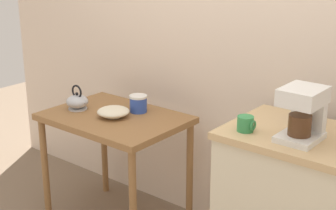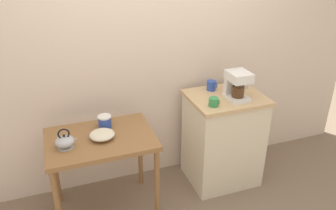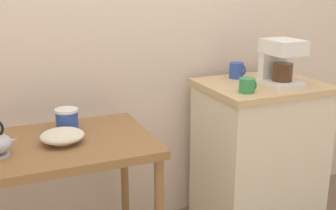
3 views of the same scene
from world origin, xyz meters
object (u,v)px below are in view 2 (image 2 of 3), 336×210
(teakettle, at_px, (65,142))
(mug_tall_green, at_px, (214,102))
(table_clock, at_px, (242,82))
(coffee_maker, at_px, (237,84))
(mug_blue, at_px, (211,85))
(bowl_stoneware, at_px, (102,135))
(canister_enamel, at_px, (105,122))

(teakettle, bearing_deg, mug_tall_green, -0.04)
(teakettle, bearing_deg, table_clock, 8.93)
(coffee_maker, relative_size, mug_blue, 2.74)
(bowl_stoneware, height_order, mug_tall_green, mug_tall_green)
(canister_enamel, bearing_deg, table_clock, 2.26)
(mug_blue, bearing_deg, coffee_maker, -63.49)
(canister_enamel, bearing_deg, mug_blue, 6.09)
(canister_enamel, height_order, mug_blue, mug_blue)
(bowl_stoneware, bearing_deg, mug_tall_green, -2.33)
(bowl_stoneware, xyz_separation_m, table_clock, (1.41, 0.23, 0.18))
(mug_blue, relative_size, mug_tall_green, 1.06)
(canister_enamel, distance_m, coffee_maker, 1.21)
(bowl_stoneware, relative_size, mug_blue, 2.13)
(coffee_maker, distance_m, mug_tall_green, 0.29)
(bowl_stoneware, xyz_separation_m, teakettle, (-0.29, -0.04, 0.02))
(table_clock, bearing_deg, mug_blue, 169.00)
(teakettle, relative_size, table_clock, 1.24)
(teakettle, xyz_separation_m, canister_enamel, (0.34, 0.21, 0.00))
(table_clock, bearing_deg, coffee_maker, -133.55)
(canister_enamel, height_order, table_clock, table_clock)
(bowl_stoneware, height_order, mug_blue, mug_blue)
(canister_enamel, bearing_deg, coffee_maker, -6.54)
(mug_blue, distance_m, table_clock, 0.31)
(bowl_stoneware, bearing_deg, canister_enamel, 72.92)
(teakettle, height_order, mug_blue, mug_blue)
(mug_tall_green, bearing_deg, teakettle, 179.96)
(teakettle, xyz_separation_m, coffee_maker, (1.52, 0.08, 0.24))
(mug_tall_green, xyz_separation_m, table_clock, (0.44, 0.27, 0.02))
(mug_blue, bearing_deg, canister_enamel, -173.91)
(canister_enamel, xyz_separation_m, table_clock, (1.35, 0.05, 0.16))
(bowl_stoneware, bearing_deg, table_clock, 9.20)
(mug_tall_green, bearing_deg, coffee_maker, 16.81)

